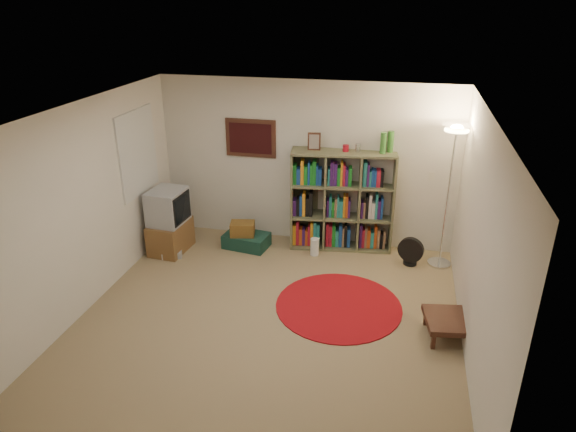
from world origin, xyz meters
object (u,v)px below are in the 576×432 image
suitcase (246,240)px  bookshelf (340,202)px  floor_fan (411,251)px  tv_stand (169,222)px  side_table (450,321)px  floor_lamp (454,151)px

suitcase → bookshelf: bearing=22.8°
floor_fan → tv_stand: bearing=-158.7°
floor_fan → side_table: bearing=-58.9°
floor_lamp → suitcase: bearing=-178.4°
floor_fan → side_table: size_ratio=0.67×
floor_lamp → bookshelf: bearing=169.6°
tv_stand → side_table: size_ratio=1.54×
bookshelf → floor_lamp: size_ratio=0.89×
tv_stand → suitcase: bearing=22.8°
floor_fan → suitcase: bearing=-164.7°
floor_lamp → floor_fan: size_ratio=4.83×
side_table → floor_lamp: bearing=91.1°
tv_stand → suitcase: size_ratio=1.36×
bookshelf → side_table: bearing=-60.0°
floor_fan → side_table: (0.45, -1.64, -0.00)m
floor_lamp → suitcase: 3.30m
suitcase → side_table: bearing=-21.3°
suitcase → side_table: (2.92, -1.66, 0.11)m
floor_fan → floor_lamp: bearing=29.4°
floor_lamp → side_table: bearing=-88.9°
bookshelf → suitcase: (-1.38, -0.36, -0.63)m
bookshelf → side_table: bookshelf is taller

